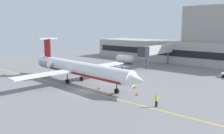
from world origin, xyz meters
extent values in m
cube|color=slate|center=(0.00, 0.00, -0.05)|extent=(120.00, 120.00, 0.10)
cube|color=yellow|center=(0.00, 0.54, 0.00)|extent=(108.00, 0.24, 0.01)
cube|color=red|center=(-6.93, 10.27, 0.00)|extent=(0.30, 8.00, 0.01)
cube|color=#ADA89E|center=(2.93, 46.56, 3.28)|extent=(74.53, 13.13, 6.56)
cube|color=black|center=(2.93, 39.95, 3.37)|extent=(71.55, 0.12, 1.98)
cube|color=silver|center=(-3.99, 32.97, 4.86)|extent=(1.40, 14.06, 2.40)
cube|color=#2D333D|center=(-3.99, 25.04, 4.86)|extent=(2.40, 2.00, 2.64)
cylinder|color=#4C4C51|center=(-3.99, 38.50, 1.83)|extent=(0.44, 0.44, 3.66)
cylinder|color=#4C4C51|center=(-3.99, 26.74, 1.83)|extent=(0.44, 0.44, 3.66)
cylinder|color=white|center=(-5.24, 3.78, 3.08)|extent=(28.12, 4.63, 2.75)
cube|color=maroon|center=(-5.24, 3.78, 2.33)|extent=(25.31, 4.17, 0.50)
cone|color=white|center=(9.69, 2.77, 3.08)|extent=(3.20, 2.89, 2.70)
cone|color=white|center=(-20.45, 4.81, 3.08)|extent=(3.72, 2.57, 2.34)
cube|color=white|center=(-5.87, 11.14, 2.67)|extent=(3.39, 12.01, 0.28)
cube|color=white|center=(-6.86, -3.43, 2.67)|extent=(3.39, 12.01, 0.28)
cylinder|color=gray|center=(-14.04, 6.55, 3.29)|extent=(3.39, 1.73, 1.51)
cylinder|color=gray|center=(-14.33, 2.22, 3.29)|extent=(3.39, 1.73, 1.51)
cube|color=maroon|center=(-16.98, 4.57, 6.53)|extent=(2.49, 0.41, 4.16)
cube|color=white|center=(-16.98, 4.57, 8.61)|extent=(2.22, 4.52, 0.20)
cylinder|color=#3F3F44|center=(5.37, 3.06, 1.30)|extent=(0.20, 0.20, 1.26)
cylinder|color=black|center=(5.37, 3.06, 0.45)|extent=(0.92, 0.41, 0.90)
cylinder|color=#3F3F44|center=(-6.52, 5.66, 1.30)|extent=(0.20, 0.20, 1.26)
cylinder|color=black|center=(-6.52, 5.66, 0.45)|extent=(0.92, 0.41, 0.90)
cylinder|color=#3F3F44|center=(-6.76, 2.09, 1.30)|extent=(0.20, 0.20, 1.26)
cylinder|color=black|center=(-6.76, 2.09, 0.45)|extent=(0.92, 0.41, 0.90)
cylinder|color=black|center=(15.17, 28.58, 0.35)|extent=(0.72, 0.33, 0.70)
cube|color=silver|center=(-9.15, 20.15, 0.64)|extent=(2.55, 3.96, 0.57)
cube|color=#B8B1A9|center=(-9.49, 19.17, 1.51)|extent=(1.69, 1.82, 1.18)
cylinder|color=black|center=(-8.90, 18.69, 0.35)|extent=(0.49, 0.75, 0.70)
cylinder|color=black|center=(-10.25, 19.15, 0.35)|extent=(0.49, 0.75, 0.70)
cylinder|color=black|center=(-8.06, 21.14, 0.35)|extent=(0.49, 0.75, 0.70)
cylinder|color=black|center=(-9.41, 21.60, 0.35)|extent=(0.49, 0.75, 0.70)
cylinder|color=white|center=(-14.30, 30.40, 1.55)|extent=(4.24, 2.77, 2.41)
sphere|color=white|center=(-12.29, 30.58, 1.55)|extent=(2.36, 2.36, 2.36)
sphere|color=white|center=(-16.31, 30.21, 1.55)|extent=(2.36, 2.36, 2.36)
cube|color=#59595B|center=(-15.51, 30.40, 0.17)|extent=(0.60, 2.17, 0.35)
cube|color=#59595B|center=(-13.09, 30.40, 0.17)|extent=(0.60, 2.17, 0.35)
cylinder|color=#191E33|center=(14.23, 1.48, 0.45)|extent=(0.18, 0.18, 0.90)
cylinder|color=#191E33|center=(14.14, 1.30, 0.45)|extent=(0.18, 0.18, 0.90)
cylinder|color=yellow|center=(14.18, 1.39, 1.19)|extent=(0.34, 0.34, 0.57)
sphere|color=tan|center=(14.18, 1.39, 1.59)|extent=(0.24, 0.24, 0.24)
cylinder|color=yellow|center=(14.28, 1.58, 1.55)|extent=(0.26, 0.39, 0.50)
cylinder|color=#F2590C|center=(14.28, 1.58, 1.77)|extent=(0.06, 0.06, 0.28)
cylinder|color=yellow|center=(14.08, 1.19, 1.55)|extent=(0.26, 0.39, 0.50)
cylinder|color=#F2590C|center=(14.08, 1.19, 1.77)|extent=(0.06, 0.06, 0.28)
cone|color=orange|center=(8.55, 4.59, 0.28)|extent=(0.36, 0.36, 0.55)
cube|color=black|center=(8.55, 4.59, 0.02)|extent=(0.47, 0.47, 0.04)
cone|color=orange|center=(5.30, 1.37, 0.28)|extent=(0.36, 0.36, 0.55)
cube|color=black|center=(5.30, 1.37, 0.02)|extent=(0.47, 0.47, 0.04)
cone|color=orange|center=(0.93, 3.16, 0.28)|extent=(0.36, 0.36, 0.55)
cube|color=black|center=(0.93, 3.16, 0.02)|extent=(0.47, 0.47, 0.04)
cone|color=orange|center=(5.50, 8.12, 0.28)|extent=(0.36, 0.36, 0.55)
cube|color=black|center=(5.50, 8.12, 0.02)|extent=(0.47, 0.47, 0.04)
camera|label=1|loc=(31.19, -27.70, 11.40)|focal=38.71mm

